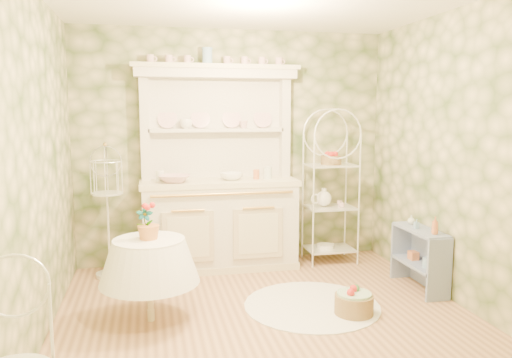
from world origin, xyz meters
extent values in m
plane|color=tan|center=(0.00, 0.00, 0.00)|extent=(3.60, 3.60, 0.00)
plane|color=beige|center=(-1.80, 0.00, 1.35)|extent=(3.60, 3.60, 0.00)
plane|color=beige|center=(1.80, 0.00, 1.35)|extent=(3.60, 3.60, 0.00)
plane|color=beige|center=(0.00, 1.80, 1.35)|extent=(3.60, 3.60, 0.00)
plane|color=beige|center=(0.00, -1.80, 1.35)|extent=(3.60, 3.60, 0.00)
cube|color=silver|center=(-0.20, 1.52, 1.15)|extent=(1.87, 0.61, 2.29)
cube|color=white|center=(1.11, 1.49, 0.87)|extent=(0.54, 0.39, 1.73)
cube|color=#7C8CB3|center=(1.66, 0.41, 0.30)|extent=(0.26, 0.70, 0.60)
cylinder|color=white|center=(-0.98, 0.18, 0.39)|extent=(0.86, 0.86, 0.79)
cube|color=white|center=(-1.41, 1.46, 0.72)|extent=(0.37, 0.37, 1.43)
cylinder|color=olive|center=(0.76, -0.06, 0.09)|extent=(0.32, 0.32, 0.19)
cylinder|color=white|center=(0.46, 0.21, 0.01)|extent=(1.27, 1.27, 0.01)
imported|color=white|center=(-0.70, 1.43, 1.02)|extent=(0.42, 0.42, 0.08)
imported|color=white|center=(-0.07, 1.50, 1.02)|extent=(0.33, 0.33, 0.08)
imported|color=white|center=(-0.55, 1.68, 1.61)|extent=(0.18, 0.18, 0.11)
imported|color=white|center=(0.11, 1.68, 1.61)|extent=(0.10, 0.10, 0.09)
imported|color=#3F7238|center=(-1.01, 0.19, 0.85)|extent=(0.15, 0.10, 0.27)
imported|color=#C96F3F|center=(1.67, 0.18, 0.68)|extent=(0.09, 0.09, 0.17)
imported|color=#84AFD5|center=(1.62, 0.44, 0.65)|extent=(0.04, 0.04, 0.10)
imported|color=silver|center=(1.67, 0.62, 0.65)|extent=(0.08, 0.08, 0.10)
camera|label=1|loc=(-0.97, -3.97, 1.77)|focal=35.00mm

